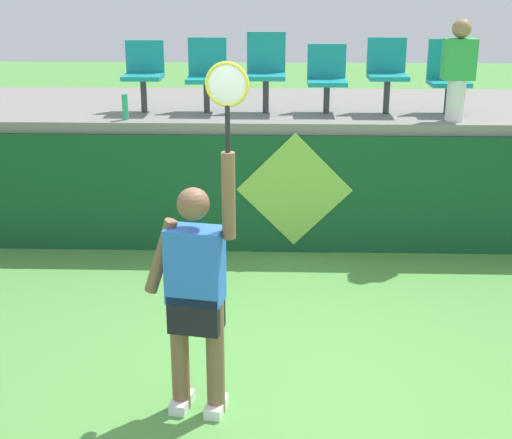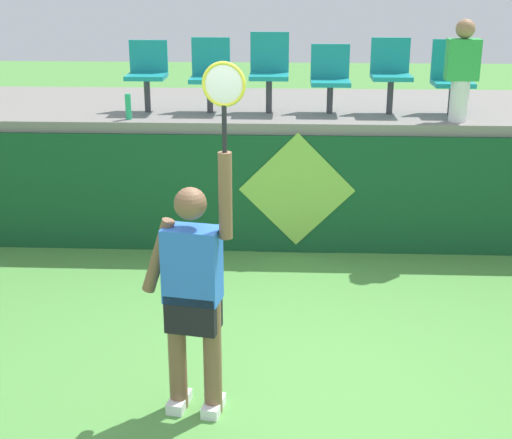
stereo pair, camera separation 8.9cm
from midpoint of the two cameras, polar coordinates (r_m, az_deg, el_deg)
ground_plane at (r=5.82m, az=2.97°, el=-12.63°), size 40.00×40.00×0.00m
court_back_wall at (r=8.22m, az=2.69°, el=2.06°), size 10.88×0.20×1.32m
spectator_platform at (r=9.18m, az=2.66°, el=8.48°), size 10.88×2.41×0.12m
tennis_player at (r=5.11m, az=-5.08°, el=-5.41°), size 0.75×0.32×2.49m
water_bottle at (r=8.31m, az=-10.32°, el=8.50°), size 0.07×0.07×0.28m
stadium_chair_0 at (r=8.74m, az=-8.91°, el=11.18°), size 0.44×0.42×0.79m
stadium_chair_1 at (r=8.64m, az=-4.10°, el=11.24°), size 0.44×0.42×0.83m
stadium_chair_2 at (r=8.60m, az=0.47°, el=11.54°), size 0.44×0.42×0.89m
stadium_chair_3 at (r=8.62m, az=5.16°, el=10.94°), size 0.44×0.42×0.76m
stadium_chair_4 at (r=8.67m, az=9.74°, el=11.21°), size 0.44×0.42×0.83m
stadium_chair_5 at (r=8.80m, az=14.24°, el=10.75°), size 0.44×0.42×0.82m
spectator_0 at (r=8.34m, az=14.97°, el=11.17°), size 0.34×0.20×1.08m
wall_signage_mount at (r=8.34m, az=2.58°, el=-2.50°), size 1.27×0.01×1.37m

